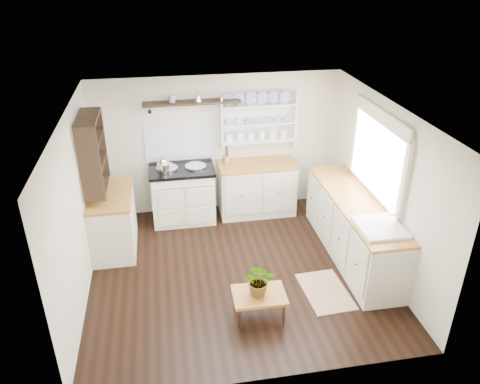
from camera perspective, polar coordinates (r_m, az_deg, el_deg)
name	(u,v)px	position (r m, az deg, el deg)	size (l,w,h in m)	color
floor	(237,270)	(6.64, -0.33, -9.52)	(4.00, 3.80, 0.01)	black
wall_back	(218,145)	(7.73, -2.71, 5.79)	(4.00, 0.02, 2.30)	beige
wall_right	(383,186)	(6.62, 16.99, 0.72)	(0.02, 3.80, 2.30)	beige
wall_left	(76,211)	(6.06, -19.36, -2.19)	(0.02, 3.80, 2.30)	beige
ceiling	(237,111)	(5.58, -0.39, 9.80)	(4.00, 3.80, 0.01)	white
window	(378,154)	(6.55, 16.52, 4.51)	(0.08, 1.55, 1.22)	white
aga_cooker	(183,193)	(7.67, -6.96, -0.18)	(1.03, 0.72, 0.95)	silver
back_cabinets	(257,187)	(7.84, 2.04, 0.58)	(1.27, 0.63, 0.90)	beige
right_cabinets	(353,228)	(6.90, 13.63, -4.24)	(0.62, 2.43, 0.90)	beige
belfast_sink	(379,235)	(6.15, 16.59, -5.08)	(0.55, 0.60, 0.45)	white
left_cabinets	(113,220)	(7.13, -15.21, -3.35)	(0.62, 1.13, 0.90)	beige
plate_rack	(257,120)	(7.66, 2.14, 8.82)	(1.20, 0.22, 0.90)	white
high_shelf	(192,103)	(7.34, -5.87, 10.75)	(1.50, 0.29, 0.16)	black
left_shelving	(93,152)	(6.68, -17.53, 4.65)	(0.28, 0.80, 1.05)	black
kettle	(163,165)	(7.31, -9.34, 3.24)	(0.19, 0.19, 0.23)	silver
utensil_crock	(226,159)	(7.61, -1.69, 4.01)	(0.11, 0.11, 0.13)	#A25E3B
center_table	(259,297)	(5.73, 2.36, -12.66)	(0.65, 0.47, 0.34)	brown
potted_plant	(260,280)	(5.57, 2.41, -10.70)	(0.36, 0.32, 0.40)	#3F7233
floor_rug	(325,291)	(6.36, 10.36, -11.83)	(0.55, 0.85, 0.02)	#927355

